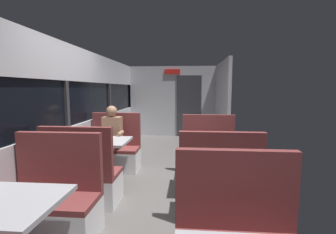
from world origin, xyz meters
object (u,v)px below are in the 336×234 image
object	(u,v)px
bench_mid_window_facing_end	(83,181)
bench_mid_window_facing_entry	(115,153)
dining_table_rear_aisle	(213,152)
seated_passenger	(113,143)
bench_near_window_facing_entry	(53,207)
bench_rear_aisle_facing_end	(219,192)
bench_rear_aisle_facing_entry	(209,158)
dining_table_mid_window	(101,146)

from	to	relation	value
bench_mid_window_facing_end	bench_mid_window_facing_entry	xyz separation A→B (m)	(0.00, 1.40, 0.00)
dining_table_rear_aisle	seated_passenger	size ratio (longest dim) A/B	0.71
bench_near_window_facing_entry	seated_passenger	distance (m)	2.06
dining_table_rear_aisle	bench_near_window_facing_entry	bearing A→B (deg)	-145.74
bench_mid_window_facing_end	seated_passenger	bearing A→B (deg)	90.00
bench_near_window_facing_entry	bench_rear_aisle_facing_end	xyz separation A→B (m)	(1.79, 0.52, 0.00)
bench_mid_window_facing_entry	bench_rear_aisle_facing_entry	distance (m)	1.80
bench_mid_window_facing_end	seated_passenger	xyz separation A→B (m)	(0.00, 1.33, 0.21)
dining_table_rear_aisle	bench_rear_aisle_facing_entry	world-z (taller)	bench_rear_aisle_facing_entry
bench_rear_aisle_facing_end	dining_table_mid_window	bearing A→B (deg)	153.32
dining_table_rear_aisle	seated_passenger	xyz separation A→B (m)	(-1.79, 0.83, -0.10)
dining_table_mid_window	bench_rear_aisle_facing_entry	bearing A→B (deg)	15.59
bench_near_window_facing_entry	dining_table_rear_aisle	size ratio (longest dim) A/B	1.22
seated_passenger	bench_rear_aisle_facing_end	bearing A→B (deg)	-40.46
dining_table_mid_window	dining_table_rear_aisle	xyz separation A→B (m)	(1.79, -0.20, 0.00)
bench_mid_window_facing_entry	dining_table_rear_aisle	size ratio (longest dim) A/B	1.22
dining_table_mid_window	dining_table_rear_aisle	size ratio (longest dim) A/B	1.00
bench_near_window_facing_entry	bench_rear_aisle_facing_entry	world-z (taller)	same
bench_rear_aisle_facing_entry	seated_passenger	size ratio (longest dim) A/B	0.87
bench_rear_aisle_facing_end	seated_passenger	world-z (taller)	seated_passenger
bench_mid_window_facing_entry	seated_passenger	size ratio (longest dim) A/B	0.87
bench_rear_aisle_facing_entry	bench_rear_aisle_facing_end	bearing A→B (deg)	-90.00
bench_mid_window_facing_end	bench_rear_aisle_facing_entry	distance (m)	2.15
bench_mid_window_facing_end	dining_table_mid_window	bearing A→B (deg)	90.00
seated_passenger	bench_near_window_facing_entry	bearing A→B (deg)	-90.00
dining_table_mid_window	bench_mid_window_facing_end	bearing A→B (deg)	-90.00
seated_passenger	dining_table_rear_aisle	bearing A→B (deg)	-24.80
dining_table_rear_aisle	bench_rear_aisle_facing_entry	size ratio (longest dim) A/B	0.82
bench_mid_window_facing_end	dining_table_rear_aisle	size ratio (longest dim) A/B	1.22
bench_near_window_facing_entry	bench_mid_window_facing_entry	size ratio (longest dim) A/B	1.00
dining_table_mid_window	bench_mid_window_facing_entry	distance (m)	0.77
dining_table_mid_window	dining_table_rear_aisle	world-z (taller)	same
bench_near_window_facing_entry	bench_mid_window_facing_end	size ratio (longest dim) A/B	1.00
bench_rear_aisle_facing_entry	dining_table_mid_window	bearing A→B (deg)	-164.41
bench_rear_aisle_facing_entry	seated_passenger	world-z (taller)	seated_passenger
bench_near_window_facing_entry	dining_table_rear_aisle	xyz separation A→B (m)	(1.79, 1.22, 0.31)
bench_mid_window_facing_entry	seated_passenger	distance (m)	0.22
bench_rear_aisle_facing_end	seated_passenger	xyz separation A→B (m)	(-1.79, 1.53, 0.21)
bench_rear_aisle_facing_end	bench_rear_aisle_facing_entry	distance (m)	1.40
bench_mid_window_facing_entry	bench_rear_aisle_facing_end	world-z (taller)	same
dining_table_rear_aisle	bench_rear_aisle_facing_entry	distance (m)	0.77
bench_near_window_facing_entry	dining_table_mid_window	bearing A→B (deg)	90.00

